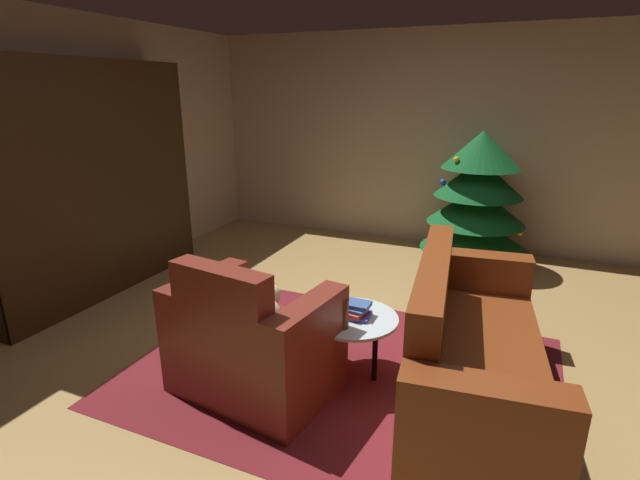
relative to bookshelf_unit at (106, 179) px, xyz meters
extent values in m
plane|color=#A6834B|center=(2.60, -0.41, -1.05)|extent=(7.10, 7.10, 0.00)
cube|color=tan|center=(2.60, 2.58, 0.21)|extent=(5.81, 0.06, 2.52)
cube|color=tan|center=(-0.28, -0.41, 0.21)|extent=(0.06, 6.04, 2.52)
cube|color=maroon|center=(2.58, -0.56, -1.05)|extent=(2.79, 2.09, 0.01)
cube|color=black|center=(0.16, -0.15, 0.00)|extent=(0.03, 2.19, 2.10)
cube|color=black|center=(-0.03, 0.93, 0.00)|extent=(0.40, 0.02, 2.10)
cube|color=black|center=(-0.03, -0.15, -1.04)|extent=(0.37, 2.14, 0.03)
cube|color=black|center=(-0.03, -0.15, -0.69)|extent=(0.37, 2.14, 0.03)
cube|color=black|center=(-0.03, -0.15, -0.35)|extent=(0.37, 2.14, 0.02)
cube|color=black|center=(-0.03, -0.15, 0.00)|extent=(0.37, 2.14, 0.02)
cube|color=black|center=(-0.03, -0.15, 0.35)|extent=(0.37, 2.14, 0.02)
cube|color=black|center=(-0.03, -0.15, 0.69)|extent=(0.37, 2.14, 0.02)
cube|color=black|center=(-0.03, -0.15, 1.04)|extent=(0.37, 2.14, 0.03)
cube|color=black|center=(-0.18, -0.15, -0.06)|extent=(0.05, 0.89, 0.55)
cube|color=black|center=(-0.16, -0.15, -0.06)|extent=(0.03, 0.92, 0.58)
cube|color=gold|center=(-0.12, 0.89, -0.93)|extent=(0.19, 0.04, 0.19)
cube|color=#423928|center=(-0.09, 0.85, -0.92)|extent=(0.26, 0.03, 0.21)
cube|color=#0A6593|center=(-0.11, 0.80, -0.93)|extent=(0.22, 0.04, 0.19)
cube|color=orange|center=(-0.11, 0.76, -0.91)|extent=(0.21, 0.03, 0.23)
cube|color=#57302E|center=(-0.11, 0.73, -0.88)|extent=(0.21, 0.03, 0.29)
cube|color=gold|center=(-0.09, 0.70, -0.89)|extent=(0.26, 0.03, 0.27)
cube|color=orange|center=(-0.09, 0.66, -0.91)|extent=(0.25, 0.03, 0.23)
cube|color=teal|center=(-0.08, 0.61, -0.91)|extent=(0.28, 0.05, 0.22)
cube|color=#94539E|center=(-0.10, 0.88, -0.58)|extent=(0.24, 0.04, 0.20)
cube|color=gold|center=(-0.09, 0.82, -0.54)|extent=(0.26, 0.05, 0.27)
cube|color=#117E89|center=(-0.13, 0.78, -0.58)|extent=(0.18, 0.04, 0.19)
cube|color=orange|center=(-0.08, 0.73, -0.58)|extent=(0.28, 0.04, 0.19)
cube|color=#945499|center=(-0.08, 0.69, -0.56)|extent=(0.28, 0.03, 0.24)
cube|color=orange|center=(-0.10, 0.65, -0.55)|extent=(0.25, 0.03, 0.26)
cube|color=#308543|center=(-0.09, 0.61, -0.59)|extent=(0.26, 0.04, 0.18)
cube|color=brown|center=(-0.12, 0.87, 0.50)|extent=(0.20, 0.04, 0.29)
cube|color=#B8A19C|center=(-0.08, 0.83, 0.49)|extent=(0.28, 0.03, 0.26)
cube|color=orange|center=(-0.08, 0.78, 0.45)|extent=(0.28, 0.04, 0.18)
cube|color=orange|center=(-0.11, 0.73, 0.45)|extent=(0.22, 0.04, 0.19)
cube|color=red|center=(-0.09, 0.68, 0.48)|extent=(0.25, 0.04, 0.25)
cube|color=#ABA888|center=(-0.10, 0.63, 0.48)|extent=(0.24, 0.05, 0.25)
cube|color=brown|center=(-0.10, 0.59, 0.47)|extent=(0.23, 0.03, 0.22)
cube|color=gold|center=(-0.07, 0.55, 0.50)|extent=(0.29, 0.04, 0.29)
cube|color=#B22D15|center=(-0.11, 0.50, 0.48)|extent=(0.22, 0.04, 0.24)
cube|color=#B53421|center=(-0.13, 0.89, 0.83)|extent=(0.18, 0.03, 0.26)
cube|color=gold|center=(-0.08, 0.84, 0.84)|extent=(0.27, 0.05, 0.28)
cube|color=#B0979C|center=(-0.08, 0.79, 0.81)|extent=(0.27, 0.03, 0.22)
cube|color=gold|center=(-0.11, 0.74, 0.81)|extent=(0.21, 0.04, 0.21)
cube|color=#542817|center=(-0.11, 0.69, 0.82)|extent=(0.23, 0.04, 0.24)
cube|color=red|center=(-0.08, 0.65, 0.81)|extent=(0.28, 0.03, 0.21)
cube|color=orange|center=(-0.09, 0.61, 0.85)|extent=(0.26, 0.03, 0.29)
cube|color=#2A5396|center=(-0.10, 0.57, 0.84)|extent=(0.24, 0.04, 0.27)
cube|color=maroon|center=(2.14, -0.96, -0.83)|extent=(0.73, 0.77, 0.44)
cube|color=maroon|center=(2.10, -1.22, -0.37)|extent=(0.65, 0.24, 0.48)
cube|color=maroon|center=(2.53, -1.02, -0.70)|extent=(0.26, 0.70, 0.70)
cube|color=maroon|center=(1.74, -0.90, -0.70)|extent=(0.26, 0.70, 0.70)
ellipsoid|color=#CBB58B|center=(2.15, -0.89, -0.52)|extent=(0.30, 0.22, 0.18)
sphere|color=#CBB58B|center=(2.16, -0.77, -0.47)|extent=(0.13, 0.13, 0.13)
cube|color=brown|center=(3.44, -0.57, -0.84)|extent=(0.89, 1.55, 0.42)
cube|color=brown|center=(3.15, -0.61, -0.38)|extent=(0.32, 1.49, 0.49)
cube|color=brown|center=(3.53, -1.40, -0.70)|extent=(0.75, 0.27, 0.70)
cube|color=brown|center=(3.34, 0.26, -0.70)|extent=(0.75, 0.27, 0.70)
cylinder|color=black|center=(2.81, -0.58, -0.85)|extent=(0.04, 0.04, 0.41)
cylinder|color=black|center=(2.55, -0.43, -0.85)|extent=(0.04, 0.04, 0.41)
cylinder|color=black|center=(2.55, -0.70, -0.85)|extent=(0.04, 0.04, 0.41)
cylinder|color=silver|center=(2.64, -0.57, -0.63)|extent=(0.60, 0.60, 0.02)
cube|color=#3C4198|center=(2.66, -0.56, -0.61)|extent=(0.22, 0.18, 0.02)
cube|color=#C23830|center=(2.64, -0.56, -0.59)|extent=(0.19, 0.19, 0.03)
cube|color=#355288|center=(2.66, -0.56, -0.56)|extent=(0.17, 0.16, 0.02)
cube|color=#345186|center=(2.66, -0.54, -0.54)|extent=(0.19, 0.13, 0.03)
cylinder|color=#502F1A|center=(2.64, -0.73, -0.53)|extent=(0.07, 0.07, 0.19)
cylinder|color=#502F1A|center=(2.64, -0.73, -0.40)|extent=(0.03, 0.03, 0.07)
cylinder|color=brown|center=(3.14, 1.97, -0.96)|extent=(0.08, 0.08, 0.17)
cone|color=#115323|center=(3.14, 1.97, -0.68)|extent=(1.13, 1.13, 0.39)
cone|color=#115323|center=(3.14, 1.97, -0.39)|extent=(1.02, 1.02, 0.39)
cone|color=#115323|center=(3.14, 1.97, -0.09)|extent=(0.91, 0.91, 0.39)
cone|color=#115323|center=(3.14, 1.97, 0.20)|extent=(0.81, 0.81, 0.39)
sphere|color=yellow|center=(2.93, 1.73, 0.12)|extent=(0.06, 0.06, 0.06)
sphere|color=yellow|center=(3.60, 1.92, -0.63)|extent=(0.06, 0.06, 0.06)
sphere|color=blue|center=(2.77, 1.96, -0.16)|extent=(0.07, 0.07, 0.07)
sphere|color=blue|center=(3.05, 2.28, 0.19)|extent=(0.07, 0.07, 0.07)
sphere|color=blue|center=(3.08, 2.38, -0.42)|extent=(0.05, 0.05, 0.05)
camera|label=1|loc=(3.56, -3.22, 0.80)|focal=26.62mm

